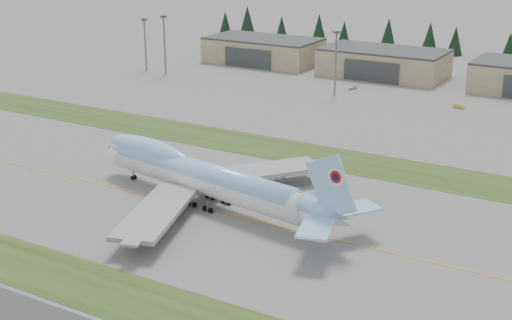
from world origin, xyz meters
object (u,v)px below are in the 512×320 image
Objects in this scene: service_vehicle_b at (459,108)px; hangar_left at (263,50)px; service_vehicle_a at (353,89)px; boeing_747_freighter at (203,177)px; hangar_center at (384,62)px.

hangar_left is at bearing 79.64° from service_vehicle_b.
service_vehicle_a is (53.88, -27.79, -5.39)m from hangar_left.
service_vehicle_b is at bearing 86.93° from boeing_747_freighter.
service_vehicle_b is at bearing -41.85° from hangar_center.
hangar_left is (-69.31, 147.37, -0.80)m from boeing_747_freighter.
hangar_center is (55.00, 0.00, 0.00)m from hangar_left.
service_vehicle_b is (95.18, -35.99, -5.39)m from hangar_left.
service_vehicle_a is at bearing -92.31° from hangar_center.
boeing_747_freighter reaches higher than hangar_left.
service_vehicle_b is at bearing -1.83° from service_vehicle_a.
service_vehicle_b is (41.30, -8.20, 0.00)m from service_vehicle_a.
boeing_747_freighter is 18.40× the size of service_vehicle_b.
hangar_center is at bearing 58.50° from service_vehicle_b.
hangar_left and hangar_center have the same top height.
service_vehicle_a is (-15.43, 119.58, -6.19)m from boeing_747_freighter.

